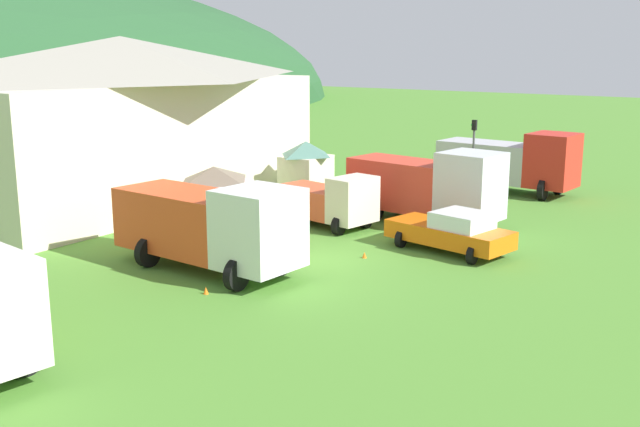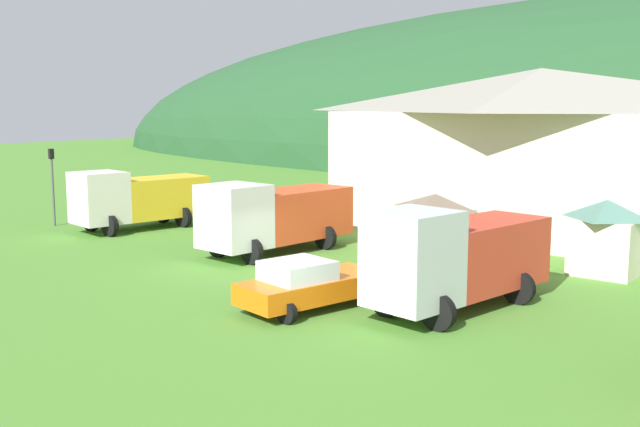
{
  "view_description": "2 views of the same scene",
  "coord_description": "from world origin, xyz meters",
  "views": [
    {
      "loc": [
        -22.98,
        -15.36,
        8.02
      ],
      "look_at": [
        0.26,
        0.16,
        1.74
      ],
      "focal_mm": 42.55,
      "sensor_mm": 36.0,
      "label": 1
    },
    {
      "loc": [
        19.11,
        -21.93,
        6.67
      ],
      "look_at": [
        -2.09,
        4.27,
        1.69
      ],
      "focal_mm": 42.17,
      "sensor_mm": 36.0,
      "label": 2
    }
  ],
  "objects": [
    {
      "name": "ground_plane",
      "position": [
        0.0,
        0.0,
        0.0
      ],
      "size": [
        200.0,
        200.0,
        0.0
      ],
      "primitive_type": "plane",
      "color": "#4C842D"
    },
    {
      "name": "depot_building",
      "position": [
        3.79,
        14.58,
        4.32
      ],
      "size": [
        21.06,
        10.39,
        8.38
      ],
      "color": "beige",
      "rests_on": "ground"
    },
    {
      "name": "play_shed_cream",
      "position": [
        9.7,
        7.37,
        1.54
      ],
      "size": [
        2.59,
        2.22,
        2.98
      ],
      "color": "beige",
      "rests_on": "ground"
    },
    {
      "name": "play_shed_pink",
      "position": [
        2.2,
        7.19,
        1.37
      ],
      "size": [
        3.17,
        2.46,
        2.65
      ],
      "color": "beige",
      "rests_on": "ground"
    },
    {
      "name": "heavy_rig_white",
      "position": [
        -3.29,
        2.42,
        1.75
      ],
      "size": [
        3.63,
        7.65,
        3.26
      ],
      "rotation": [
        0.0,
        0.0,
        -1.64
      ],
      "color": "white",
      "rests_on": "ground"
    },
    {
      "name": "light_truck_cream",
      "position": [
        4.78,
        2.68,
        1.17
      ],
      "size": [
        3.07,
        5.08,
        2.39
      ],
      "rotation": [
        0.0,
        0.0,
        -1.75
      ],
      "color": "beige",
      "rests_on": "ground"
    },
    {
      "name": "tow_truck_silver",
      "position": [
        7.61,
        -0.87,
        1.8
      ],
      "size": [
        3.67,
        7.46,
        3.47
      ],
      "rotation": [
        0.0,
        0.0,
        -1.71
      ],
      "color": "silver",
      "rests_on": "ground"
    },
    {
      "name": "crane_truck_red",
      "position": [
        17.03,
        -1.33,
        1.74
      ],
      "size": [
        3.63,
        7.72,
        3.41
      ],
      "rotation": [
        0.0,
        0.0,
        -1.66
      ],
      "color": "red",
      "rests_on": "ground"
    },
    {
      "name": "service_pickup_orange",
      "position": [
        3.85,
        -3.66,
        0.83
      ],
      "size": [
        3.06,
        5.28,
        1.66
      ],
      "rotation": [
        0.0,
        0.0,
        -1.77
      ],
      "color": "orange",
      "rests_on": "ground"
    },
    {
      "name": "traffic_light_east",
      "position": [
        15.45,
        0.34,
        2.47
      ],
      "size": [
        0.2,
        0.32,
        4.02
      ],
      "color": "#4C4C51",
      "rests_on": "ground"
    },
    {
      "name": "traffic_cone_near_pickup",
      "position": [
        -5.4,
        0.88,
        0.0
      ],
      "size": [
        0.36,
        0.36,
        0.49
      ],
      "primitive_type": "cone",
      "color": "orange",
      "rests_on": "ground"
    },
    {
      "name": "traffic_cone_mid_row",
      "position": [
        1.17,
        -1.27,
        0.0
      ],
      "size": [
        0.36,
        0.36,
        0.47
      ],
      "primitive_type": "cone",
      "color": "orange",
      "rests_on": "ground"
    }
  ]
}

